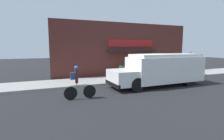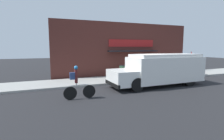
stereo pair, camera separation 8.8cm
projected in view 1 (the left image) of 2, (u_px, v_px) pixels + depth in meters
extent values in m
plane|color=#232326|center=(145.00, 82.00, 13.79)|extent=(70.00, 70.00, 0.00)
cube|color=#999993|center=(135.00, 78.00, 15.13)|extent=(28.00, 2.96, 0.13)
cube|color=#4C231E|center=(126.00, 50.00, 16.52)|extent=(13.71, 0.18, 4.97)
cube|color=maroon|center=(131.00, 43.00, 16.54)|extent=(4.71, 0.05, 0.67)
cube|color=black|center=(133.00, 51.00, 16.32)|extent=(4.94, 0.74, 0.10)
cube|color=white|center=(165.00, 69.00, 12.46)|extent=(5.35, 2.21, 1.72)
cube|color=white|center=(122.00, 77.00, 11.19)|extent=(1.49, 2.01, 0.95)
cube|color=white|center=(166.00, 55.00, 12.34)|extent=(4.93, 2.03, 0.20)
cube|color=black|center=(112.00, 84.00, 10.97)|extent=(0.13, 2.13, 0.24)
cube|color=red|center=(138.00, 67.00, 13.10)|extent=(0.03, 0.44, 0.44)
cylinder|color=black|center=(124.00, 80.00, 12.30)|extent=(0.87, 0.27, 0.86)
cylinder|color=black|center=(137.00, 85.00, 10.61)|extent=(0.87, 0.27, 0.86)
cylinder|color=black|center=(171.00, 76.00, 13.94)|extent=(0.87, 0.27, 0.86)
cylinder|color=black|center=(189.00, 80.00, 12.25)|extent=(0.87, 0.27, 0.86)
cylinder|color=black|center=(90.00, 91.00, 9.36)|extent=(0.69, 0.05, 0.69)
cylinder|color=black|center=(71.00, 93.00, 8.96)|extent=(0.69, 0.05, 0.69)
cylinder|color=#999EA3|center=(80.00, 85.00, 9.11)|extent=(0.95, 0.05, 0.04)
cylinder|color=#999EA3|center=(77.00, 84.00, 9.03)|extent=(0.04, 0.04, 0.12)
cube|color=#561E1E|center=(77.00, 76.00, 8.98)|extent=(0.12, 0.20, 0.69)
sphere|color=#2375B7|center=(76.00, 68.00, 8.92)|extent=(0.20, 0.20, 0.20)
cube|color=navy|center=(73.00, 76.00, 8.90)|extent=(0.26, 0.14, 0.36)
cylinder|color=slate|center=(190.00, 63.00, 16.14)|extent=(0.07, 0.07, 2.19)
cube|color=red|center=(191.00, 55.00, 15.99)|extent=(0.45, 0.45, 0.60)
cylinder|color=#2D5138|center=(123.00, 71.00, 15.55)|extent=(0.64, 0.64, 0.95)
cylinder|color=black|center=(123.00, 65.00, 15.48)|extent=(0.65, 0.65, 0.04)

